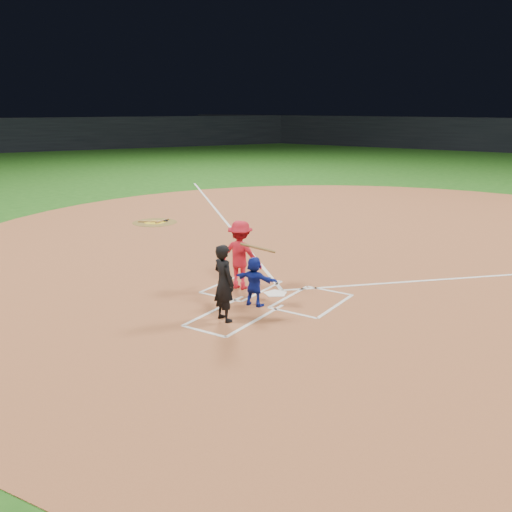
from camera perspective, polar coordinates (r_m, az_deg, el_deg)
The scene contains 13 objects.
ground at distance 13.74m, azimuth 1.96°, elevation -3.85°, with size 120.00×120.00×0.00m, color #1B5014.
home_plate_dirt at distance 18.94m, azimuth 11.36°, elevation 1.15°, with size 28.00×28.00×0.01m, color brown.
stadium_wall_left at distance 60.11m, azimuth -21.64°, elevation 11.21°, with size 1.20×60.00×3.20m, color black.
home_plate at distance 13.73m, azimuth 1.96°, elevation -3.77°, with size 0.60×0.60×0.02m, color white.
on_deck_circle at distance 22.34m, azimuth -10.09°, elevation 3.33°, with size 1.70×1.70×0.01m, color brown.
on_deck_logo at distance 22.34m, azimuth -10.09°, elevation 3.34°, with size 0.80×0.80×0.00m, color gold.
on_deck_bat_a at distance 22.41m, azimuth -9.38°, elevation 3.49°, with size 0.06×0.06×0.84m, color olive.
on_deck_bat_b at distance 22.40m, azimuth -10.65°, elevation 3.43°, with size 0.06×0.06×0.84m, color olive.
bat_weight_donut at distance 22.49m, azimuth -9.03°, elevation 3.53°, with size 0.19×0.19×0.05m, color black.
catcher at distance 12.79m, azimuth -0.16°, elevation -2.54°, with size 1.05×0.34×1.14m, color #122399.
umpire at distance 11.86m, azimuth -3.23°, elevation -2.69°, with size 0.60×0.39×1.64m, color black.
chalk_markings at distance 18.29m, azimuth 10.53°, elevation 0.74°, with size 28.35×17.32×0.01m.
batter_at_plate at distance 13.92m, azimuth -1.56°, elevation 0.11°, with size 1.54×0.83×1.70m.
Camera 1 is at (6.67, -11.17, 4.42)m, focal length 40.00 mm.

